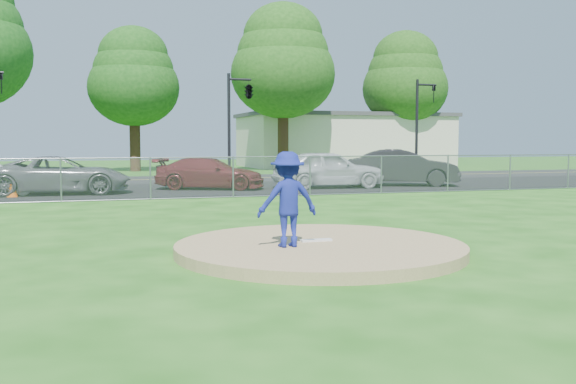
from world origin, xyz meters
name	(u,v)px	position (x,y,z in m)	size (l,w,h in m)	color
ground	(217,203)	(0.00, 10.00, 0.00)	(120.00, 120.00, 0.00)	#1B5512
pitchers_mound	(320,248)	(0.00, 0.00, 0.10)	(5.40, 5.40, 0.20)	#9E8357
pitching_rubber	(316,240)	(0.00, 0.20, 0.22)	(0.60, 0.15, 0.04)	white
chain_link_fence	(206,178)	(0.00, 12.00, 0.75)	(40.00, 0.06, 1.50)	gray
parking_lot	(188,189)	(0.00, 16.50, 0.01)	(50.00, 8.00, 0.01)	black
street	(168,179)	(0.00, 24.00, 0.00)	(60.00, 7.00, 0.01)	#232326
commercial_building	(343,140)	(16.00, 38.00, 2.16)	(16.40, 9.40, 4.30)	beige
tree_center	(134,76)	(-1.00, 34.00, 6.47)	(6.16, 6.16, 9.84)	#361F13
tree_right	(283,61)	(9.00, 32.00, 7.65)	(7.28, 7.28, 11.63)	#331F12
tree_far_right	(405,78)	(20.00, 35.00, 7.06)	(6.72, 6.72, 10.74)	#3A2315
traffic_signal_center	(247,93)	(3.97, 22.00, 4.61)	(1.42, 2.48, 5.60)	black
traffic_signal_right	(421,119)	(14.24, 22.00, 3.36)	(1.28, 0.20, 5.60)	black
pitcher	(288,199)	(-0.70, -0.22, 1.06)	(1.10, 0.64, 1.71)	navy
traffic_cone	(12,187)	(-6.82, 14.59, 0.38)	(0.38, 0.38, 0.73)	orange
parked_car_gray	(61,175)	(-5.14, 15.56, 0.75)	(2.47, 5.35, 1.49)	slate
parked_car_darkred	(210,173)	(0.92, 16.30, 0.69)	(1.91, 4.70, 1.36)	maroon
parked_car_pearl	(328,169)	(6.09, 15.52, 0.85)	(1.98, 4.92, 1.67)	silver
parked_car_charcoal	(402,167)	(9.92, 15.85, 0.86)	(1.79, 5.13, 1.69)	black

